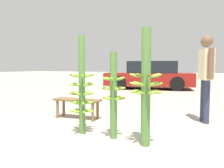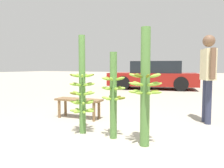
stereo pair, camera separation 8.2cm
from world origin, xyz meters
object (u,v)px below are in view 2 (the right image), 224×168
object	(u,v)px
banana_stalk_left	(82,88)
banana_stalk_right	(145,87)
market_bench	(79,103)
banana_stalk_center	(113,94)
vendor_person	(208,71)
parked_car	(153,76)

from	to	relation	value
banana_stalk_left	banana_stalk_right	size ratio (longest dim) A/B	0.99
banana_stalk_right	market_bench	size ratio (longest dim) A/B	1.56
banana_stalk_center	vendor_person	bearing A→B (deg)	53.67
banana_stalk_left	market_bench	bearing A→B (deg)	128.92
banana_stalk_left	banana_stalk_right	world-z (taller)	banana_stalk_right
banana_stalk_center	banana_stalk_right	world-z (taller)	banana_stalk_right
banana_stalk_left	parked_car	bearing A→B (deg)	97.69
banana_stalk_left	vendor_person	xyz separation A→B (m)	(1.82, 1.67, 0.28)
banana_stalk_left	parked_car	distance (m)	7.82
banana_stalk_center	banana_stalk_left	bearing A→B (deg)	179.28
vendor_person	banana_stalk_right	bearing A→B (deg)	-42.45
banana_stalk_left	banana_stalk_center	size ratio (longest dim) A/B	1.22
banana_stalk_left	market_bench	world-z (taller)	banana_stalk_left
banana_stalk_center	market_bench	world-z (taller)	banana_stalk_center
vendor_person	parked_car	world-z (taller)	vendor_person
banana_stalk_right	parked_car	distance (m)	8.15
parked_car	market_bench	bearing A→B (deg)	169.58
banana_stalk_center	banana_stalk_right	size ratio (longest dim) A/B	0.81
banana_stalk_right	market_bench	distance (m)	2.09
market_bench	banana_stalk_center	bearing A→B (deg)	-38.59
banana_stalk_center	vendor_person	xyz separation A→B (m)	(1.23, 1.68, 0.35)
banana_stalk_right	parked_car	xyz separation A→B (m)	(-2.17, 7.85, -0.17)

